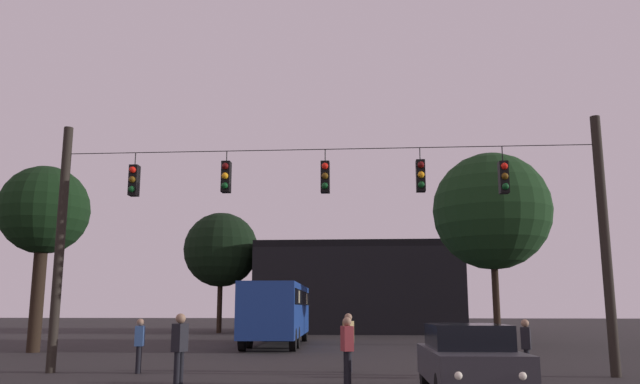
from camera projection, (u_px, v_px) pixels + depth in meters
ground_plane at (341, 348)px, 29.44m from camera, size 168.00×168.00×0.00m
overhead_signal_span at (323, 223)px, 18.51m from camera, size 16.33×0.44×7.43m
city_bus at (278, 308)px, 31.70m from camera, size 2.90×11.08×3.00m
car_near_right at (469, 359)px, 13.52m from camera, size 1.88×4.37×1.52m
pedestrian_crossing_left at (348, 339)px, 18.61m from camera, size 0.34×0.42×1.71m
pedestrian_crossing_center at (526, 345)px, 16.86m from camera, size 0.34×0.42×1.56m
pedestrian_crossing_right at (347, 346)px, 15.57m from camera, size 0.35×0.42×1.64m
pedestrian_near_bus at (139, 343)px, 18.30m from camera, size 0.31×0.40×1.56m
pedestrian_trailing at (180, 346)px, 14.67m from camera, size 0.33×0.41×1.74m
corner_building at (359, 289)px, 50.30m from camera, size 15.13×12.87×6.67m
tree_left_silhouette at (44, 212)px, 27.67m from camera, size 3.89×3.89×8.08m
tree_behind_building at (492, 211)px, 33.14m from camera, size 6.18×6.18×10.00m
tree_right_far at (221, 250)px, 48.02m from camera, size 5.67×5.67×9.08m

